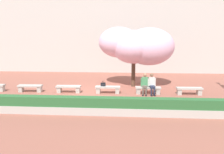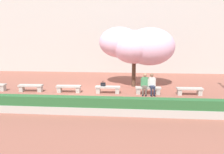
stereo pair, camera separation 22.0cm
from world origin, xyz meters
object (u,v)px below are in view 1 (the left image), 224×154
at_px(stone_bench_near_west, 30,87).
at_px(person_seated_right, 152,83).
at_px(stone_bench_east_end, 148,89).
at_px(cherry_tree_main, 136,46).
at_px(stone_bench_far_east, 189,90).
at_px(stone_bench_center, 69,88).
at_px(handbag, 103,84).
at_px(stone_bench_near_east, 108,89).
at_px(person_seated_left, 145,83).

xyz_separation_m(stone_bench_near_west, person_seated_right, (7.66, -0.05, 0.40)).
distance_m(stone_bench_east_end, cherry_tree_main, 3.38).
xyz_separation_m(stone_bench_far_east, cherry_tree_main, (-3.19, 2.08, 2.57)).
distance_m(stone_bench_center, stone_bench_east_end, 4.96).
bearing_deg(stone_bench_near_west, stone_bench_east_end, 0.00).
bearing_deg(handbag, stone_bench_near_east, -0.11).
bearing_deg(cherry_tree_main, stone_bench_far_east, -33.05).
height_order(stone_bench_center, handbag, handbag).
bearing_deg(stone_bench_near_west, person_seated_left, -0.42).
bearing_deg(person_seated_right, cherry_tree_main, 113.47).
distance_m(person_seated_left, handbag, 2.57).
distance_m(stone_bench_near_west, stone_bench_far_east, 9.93).
height_order(stone_bench_near_west, stone_bench_far_east, same).
distance_m(stone_bench_center, stone_bench_far_east, 7.44).
distance_m(person_seated_right, handbag, 2.99).
bearing_deg(cherry_tree_main, stone_bench_near_west, -162.85).
xyz_separation_m(stone_bench_near_east, cherry_tree_main, (1.77, 2.08, 2.57)).
bearing_deg(stone_bench_near_east, cherry_tree_main, 49.58).
bearing_deg(person_seated_right, stone_bench_east_end, 166.08).
xyz_separation_m(stone_bench_near_west, stone_bench_center, (2.48, 0.00, 0.00)).
distance_m(stone_bench_near_west, person_seated_left, 7.25).
distance_m(person_seated_right, cherry_tree_main, 3.18).
height_order(person_seated_left, handbag, person_seated_left).
bearing_deg(cherry_tree_main, person_seated_right, -66.53).
relative_size(person_seated_right, cherry_tree_main, 0.25).
relative_size(stone_bench_east_end, person_seated_right, 1.20).
bearing_deg(person_seated_left, stone_bench_near_west, 179.58).
bearing_deg(handbag, stone_bench_center, -179.99).
height_order(stone_bench_near_west, person_seated_left, person_seated_left).
bearing_deg(handbag, stone_bench_far_east, -0.01).
distance_m(stone_bench_near_east, cherry_tree_main, 3.75).
height_order(stone_bench_east_end, stone_bench_far_east, same).
distance_m(stone_bench_near_east, stone_bench_far_east, 4.96).
relative_size(stone_bench_near_west, stone_bench_east_end, 1.00).
bearing_deg(stone_bench_east_end, cherry_tree_main, 108.91).
bearing_deg(stone_bench_center, cherry_tree_main, 26.05).
bearing_deg(person_seated_right, handbag, 178.98).
bearing_deg(stone_bench_center, person_seated_left, -0.64).
xyz_separation_m(stone_bench_near_east, person_seated_right, (2.69, -0.05, 0.40)).
height_order(stone_bench_near_east, stone_bench_east_end, same).
xyz_separation_m(handbag, cherry_tree_main, (2.06, 2.08, 2.29)).
bearing_deg(stone_bench_near_east, stone_bench_east_end, 0.00).
height_order(stone_bench_near_east, person_seated_right, person_seated_right).
relative_size(stone_bench_east_end, person_seated_left, 1.20).
bearing_deg(stone_bench_east_end, stone_bench_near_west, -180.00).
xyz_separation_m(stone_bench_east_end, stone_bench_far_east, (2.48, -0.00, 0.00)).
distance_m(stone_bench_east_end, handbag, 2.79).
height_order(stone_bench_center, person_seated_right, person_seated_right).
bearing_deg(stone_bench_near_west, stone_bench_near_east, 0.00).
bearing_deg(stone_bench_near_east, stone_bench_near_west, -180.00).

